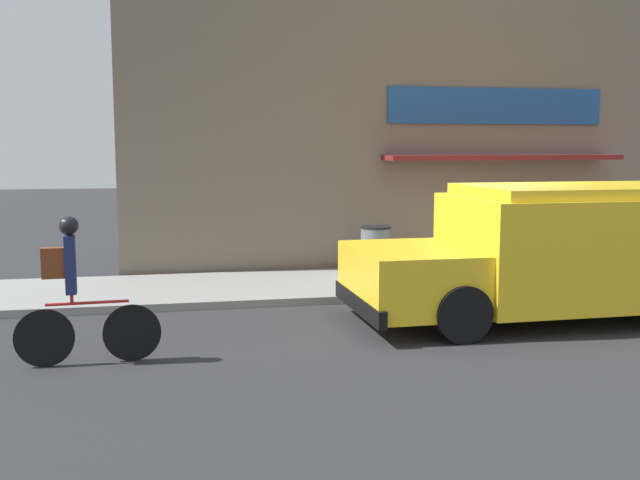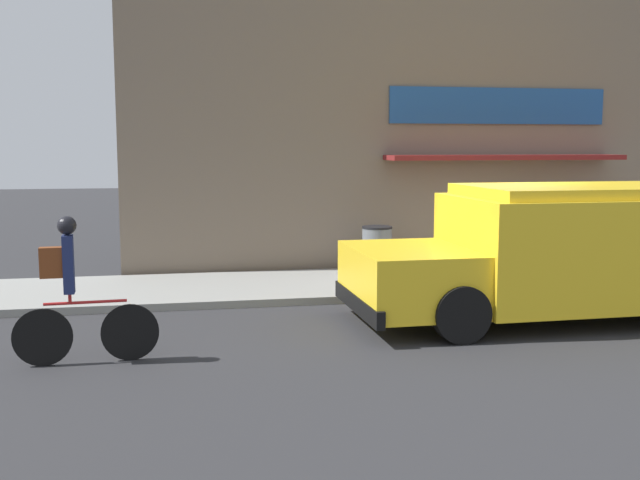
# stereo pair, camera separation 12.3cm
# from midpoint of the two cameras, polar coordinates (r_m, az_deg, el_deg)

# --- Properties ---
(ground_plane) EXTENTS (70.00, 70.00, 0.00)m
(ground_plane) POSITION_cam_midpoint_polar(r_m,az_deg,el_deg) (13.12, 12.09, -4.34)
(ground_plane) COLOR #2B2B2D
(sidewalk) EXTENTS (28.00, 2.77, 0.13)m
(sidewalk) POSITION_cam_midpoint_polar(r_m,az_deg,el_deg) (14.36, 9.89, -3.02)
(sidewalk) COLOR gray
(sidewalk) RESTS_ON ground_plane
(storefront) EXTENTS (12.41, 1.00, 5.73)m
(storefront) POSITION_cam_midpoint_polar(r_m,az_deg,el_deg) (15.66, 8.17, 8.12)
(storefront) COLOR #756656
(storefront) RESTS_ON ground_plane
(school_bus) EXTENTS (6.25, 2.84, 2.00)m
(school_bus) POSITION_cam_midpoint_polar(r_m,az_deg,el_deg) (11.89, 18.70, -0.65)
(school_bus) COLOR yellow
(school_bus) RESTS_ON ground_plane
(cyclist) EXTENTS (1.69, 0.22, 1.78)m
(cyclist) POSITION_cam_midpoint_polar(r_m,az_deg,el_deg) (9.31, -18.42, -3.92)
(cyclist) COLOR black
(cyclist) RESTS_ON ground_plane
(trash_bin) EXTENTS (0.58, 0.58, 0.92)m
(trash_bin) POSITION_cam_midpoint_polar(r_m,az_deg,el_deg) (14.49, 4.01, -0.75)
(trash_bin) COLOR slate
(trash_bin) RESTS_ON sidewalk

